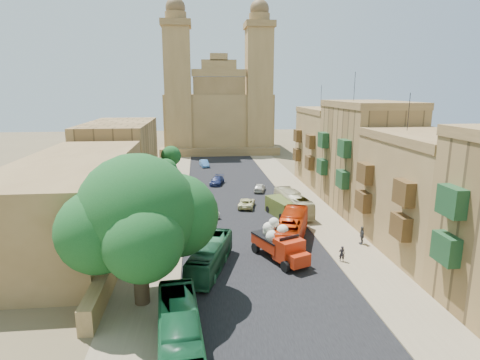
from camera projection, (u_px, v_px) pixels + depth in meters
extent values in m
plane|color=brown|center=(281.00, 326.00, 26.39)|extent=(260.00, 260.00, 0.00)
cube|color=black|center=(237.00, 202.00, 55.48)|extent=(14.00, 140.00, 0.01)
cube|color=#7E6E52|center=(304.00, 200.00, 56.45)|extent=(5.00, 140.00, 0.01)
cube|color=#7E6E52|center=(168.00, 204.00, 54.50)|extent=(5.00, 140.00, 0.01)
cube|color=#7E6E52|center=(287.00, 200.00, 56.18)|extent=(0.25, 140.00, 0.12)
cube|color=#7E6E52|center=(186.00, 203.00, 54.75)|extent=(0.25, 140.00, 0.12)
cube|color=#1A4223|center=(446.00, 249.00, 27.45)|extent=(0.90, 2.20, 2.00)
cube|color=#1A4223|center=(452.00, 201.00, 26.71)|extent=(0.90, 2.20, 2.00)
cube|color=olive|center=(426.00, 198.00, 37.53)|extent=(8.00, 14.00, 10.50)
cube|color=brown|center=(433.00, 138.00, 36.28)|extent=(8.20, 14.00, 0.80)
cylinder|color=black|center=(409.00, 112.00, 38.41)|extent=(0.06, 0.06, 3.60)
cube|color=#4E351A|center=(401.00, 227.00, 33.55)|extent=(0.90, 2.20, 2.00)
cube|color=#4E351A|center=(363.00, 201.00, 41.16)|extent=(0.90, 2.20, 2.00)
cube|color=#4E351A|center=(404.00, 193.00, 32.90)|extent=(0.90, 2.20, 2.00)
cube|color=#4E351A|center=(365.00, 173.00, 40.50)|extent=(0.90, 2.20, 2.00)
cube|color=olive|center=(366.00, 160.00, 50.83)|extent=(8.00, 14.00, 13.00)
cube|color=brown|center=(370.00, 104.00, 49.30)|extent=(8.20, 14.00, 0.80)
cylinder|color=black|center=(355.00, 86.00, 51.43)|extent=(0.06, 0.06, 3.60)
cube|color=#1A4223|center=(342.00, 179.00, 46.92)|extent=(0.90, 2.20, 2.00)
cube|color=#1A4223|center=(322.00, 167.00, 54.52)|extent=(0.90, 2.20, 2.00)
cube|color=#1A4223|center=(344.00, 148.00, 46.11)|extent=(0.90, 2.20, 2.00)
cube|color=#1A4223|center=(323.00, 140.00, 53.72)|extent=(0.90, 2.20, 2.00)
cube|color=olive|center=(330.00, 149.00, 64.57)|extent=(8.00, 14.00, 11.50)
cube|color=brown|center=(332.00, 111.00, 63.21)|extent=(8.20, 14.00, 0.80)
cylinder|color=black|center=(321.00, 96.00, 65.34)|extent=(0.06, 0.06, 3.60)
cube|color=#4E351A|center=(309.00, 163.00, 60.62)|extent=(0.90, 2.20, 2.00)
cube|color=#4E351A|center=(297.00, 154.00, 68.22)|extent=(0.90, 2.20, 2.00)
cube|color=#4E351A|center=(310.00, 141.00, 59.91)|extent=(0.90, 2.20, 2.00)
cube|color=#4E351A|center=(298.00, 136.00, 67.51)|extent=(0.90, 2.20, 2.00)
cube|color=olive|center=(133.00, 222.00, 44.30)|extent=(1.00, 40.00, 1.80)
cube|color=brown|center=(74.00, 199.00, 41.06)|extent=(10.00, 28.00, 8.40)
cube|color=olive|center=(120.00, 153.00, 66.10)|extent=(10.00, 22.00, 10.00)
cube|color=olive|center=(218.00, 122.00, 103.39)|extent=(26.00, 20.00, 14.00)
cube|color=brown|center=(220.00, 151.00, 94.55)|extent=(28.00, 4.00, 1.80)
cube|color=brown|center=(219.00, 112.00, 94.19)|extent=(12.00, 2.00, 16.00)
cube|color=olive|center=(219.00, 73.00, 92.22)|extent=(12.60, 2.40, 1.60)
cube|color=olive|center=(219.00, 65.00, 91.84)|extent=(8.00, 2.00, 2.40)
cube|color=olive|center=(219.00, 57.00, 91.44)|extent=(4.00, 2.00, 1.60)
cube|color=olive|center=(178.00, 92.00, 93.48)|extent=(6.00, 6.00, 29.00)
cube|color=brown|center=(176.00, 24.00, 90.13)|extent=(6.80, 6.80, 1.40)
cylinder|color=brown|center=(176.00, 16.00, 89.78)|extent=(4.80, 4.80, 1.80)
sphere|color=brown|center=(175.00, 8.00, 89.38)|extent=(4.40, 4.40, 4.40)
cube|color=olive|center=(259.00, 92.00, 95.43)|extent=(6.00, 6.00, 29.00)
cube|color=brown|center=(259.00, 25.00, 92.08)|extent=(6.80, 6.80, 1.40)
cylinder|color=brown|center=(259.00, 18.00, 91.73)|extent=(4.80, 4.80, 1.80)
sphere|color=brown|center=(259.00, 9.00, 91.33)|extent=(4.40, 4.40, 4.40)
cylinder|color=#382B1C|center=(141.00, 276.00, 28.83)|extent=(1.10, 1.10, 4.18)
sphere|color=#0F3916|center=(137.00, 213.00, 27.78)|extent=(8.37, 8.37, 8.37)
sphere|color=#0F3916|center=(177.00, 215.00, 29.48)|extent=(6.17, 6.17, 6.17)
sphere|color=#0F3916|center=(99.00, 231.00, 26.76)|extent=(5.73, 5.73, 5.73)
sphere|color=#0F3916|center=(143.00, 242.00, 25.53)|extent=(5.29, 5.29, 5.29)
sphere|color=#0F3916|center=(125.00, 193.00, 29.81)|extent=(4.85, 4.85, 4.85)
cylinder|color=#382B1C|center=(148.00, 247.00, 36.77)|extent=(0.44, 0.44, 2.09)
sphere|color=#0F3916|center=(147.00, 226.00, 36.30)|extent=(3.04, 3.04, 3.04)
cylinder|color=#382B1C|center=(160.00, 209.00, 48.38)|extent=(0.44, 0.44, 2.31)
sphere|color=#0F3916|center=(159.00, 190.00, 47.86)|extent=(3.36, 3.36, 3.36)
cylinder|color=#382B1C|center=(167.00, 185.00, 60.01)|extent=(0.44, 0.44, 2.33)
sphere|color=#0F3916|center=(166.00, 170.00, 59.49)|extent=(3.39, 3.39, 3.39)
cylinder|color=#382B1C|center=(172.00, 169.00, 71.64)|extent=(0.44, 0.44, 2.44)
sphere|color=#0F3916|center=(171.00, 156.00, 71.09)|extent=(3.55, 3.55, 3.55)
cube|color=#AA250D|center=(273.00, 242.00, 37.33)|extent=(3.75, 4.52, 0.97)
cube|color=black|center=(273.00, 236.00, 37.21)|extent=(3.82, 4.59, 0.13)
cube|color=#AA250D|center=(289.00, 250.00, 35.21)|extent=(2.82, 2.60, 1.94)
cube|color=#AA250D|center=(298.00, 259.00, 34.21)|extent=(2.20, 1.93, 1.08)
cube|color=black|center=(289.00, 242.00, 35.05)|extent=(1.92, 0.93, 0.97)
cylinder|color=black|center=(285.00, 267.00, 34.08)|extent=(0.74, 1.04, 0.97)
cylinder|color=black|center=(305.00, 261.00, 35.13)|extent=(0.74, 1.04, 0.97)
cylinder|color=black|center=(256.00, 248.00, 38.09)|extent=(0.74, 1.04, 0.97)
cylinder|color=black|center=(274.00, 244.00, 39.15)|extent=(0.74, 1.04, 0.97)
sphere|color=beige|center=(272.00, 237.00, 36.34)|extent=(1.19, 1.19, 1.19)
sphere|color=beige|center=(280.00, 234.00, 37.14)|extent=(1.19, 1.19, 1.19)
sphere|color=beige|center=(269.00, 231.00, 37.70)|extent=(1.19, 1.19, 1.19)
sphere|color=beige|center=(269.00, 228.00, 36.90)|extent=(1.08, 1.08, 1.08)
sphere|color=beige|center=(283.00, 230.00, 36.40)|extent=(1.08, 1.08, 1.08)
sphere|color=beige|center=(274.00, 223.00, 36.82)|extent=(0.97, 0.97, 0.97)
cube|color=#444F1D|center=(282.00, 207.00, 49.30)|extent=(3.55, 5.40, 2.06)
cylinder|color=black|center=(282.00, 217.00, 47.51)|extent=(0.56, 0.88, 0.82)
cylinder|color=black|center=(296.00, 215.00, 48.26)|extent=(0.56, 0.88, 0.82)
cylinder|color=black|center=(268.00, 209.00, 50.61)|extent=(0.56, 0.88, 0.82)
cylinder|color=black|center=(282.00, 208.00, 51.37)|extent=(0.56, 0.88, 0.82)
imported|color=#144D2B|center=(180.00, 336.00, 22.98)|extent=(3.23, 10.28, 2.82)
imported|color=#1C5030|center=(210.00, 256.00, 34.32)|extent=(4.53, 9.17, 2.49)
imported|color=#BA2906|center=(291.00, 229.00, 40.49)|extent=(5.81, 10.45, 2.86)
imported|color=#BDB487|center=(293.00, 203.00, 50.28)|extent=(3.23, 9.50, 2.59)
imported|color=teal|center=(205.00, 244.00, 38.79)|extent=(1.76, 3.45, 1.13)
imported|color=beige|center=(209.00, 210.00, 49.24)|extent=(2.72, 4.30, 1.34)
imported|color=beige|center=(247.00, 203.00, 52.80)|extent=(2.82, 4.55, 1.17)
imported|color=#161F49|center=(217.00, 181.00, 65.41)|extent=(2.85, 4.72, 1.28)
imported|color=beige|center=(260.00, 188.00, 60.91)|extent=(2.43, 3.92, 1.24)
imported|color=#3E74B8|center=(204.00, 163.00, 80.48)|extent=(2.06, 4.25, 1.34)
imported|color=black|center=(342.00, 254.00, 36.14)|extent=(0.60, 0.47, 1.47)
imported|color=#3D3E42|center=(362.00, 235.00, 40.15)|extent=(0.54, 1.12, 1.84)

